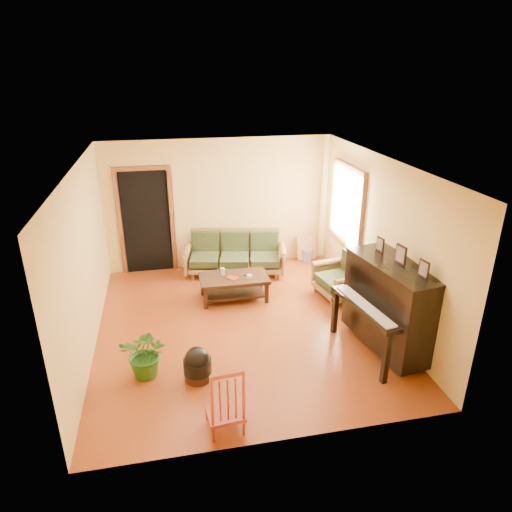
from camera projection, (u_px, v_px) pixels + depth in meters
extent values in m
plane|color=maroon|center=(242.00, 325.00, 7.35)|extent=(5.00, 5.00, 0.00)
cube|color=black|center=(146.00, 222.00, 8.92)|extent=(1.08, 0.16, 2.05)
cube|color=white|center=(347.00, 205.00, 8.35)|extent=(0.12, 1.36, 1.46)
cube|color=olive|center=(235.00, 254.00, 9.02)|extent=(2.09, 1.20, 0.84)
cube|color=black|center=(234.00, 288.00, 8.09)|extent=(1.20, 0.65, 0.44)
cube|color=olive|center=(339.00, 275.00, 8.09)|extent=(0.94, 0.98, 0.85)
cube|color=black|center=(391.00, 307.00, 6.49)|extent=(1.13, 1.66, 1.36)
cylinder|color=black|center=(198.00, 368.00, 6.02)|extent=(0.47, 0.47, 0.36)
cube|color=maroon|center=(224.00, 397.00, 5.11)|extent=(0.45, 0.48, 0.88)
cube|color=#CC9044|center=(306.00, 247.00, 9.71)|extent=(0.43, 0.14, 0.56)
cylinder|color=#324798|center=(307.00, 255.00, 9.72)|extent=(0.27, 0.27, 0.26)
imported|color=#265C1A|center=(147.00, 353.00, 6.02)|extent=(0.78, 0.73, 0.70)
imported|color=maroon|center=(230.00, 279.00, 7.88)|extent=(0.24, 0.24, 0.02)
cylinder|color=white|center=(222.00, 271.00, 8.06)|extent=(0.09, 0.09, 0.13)
cylinder|color=white|center=(250.00, 276.00, 7.94)|extent=(0.11, 0.11, 0.06)
cube|color=black|center=(247.00, 275.00, 8.06)|extent=(0.14, 0.06, 0.01)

